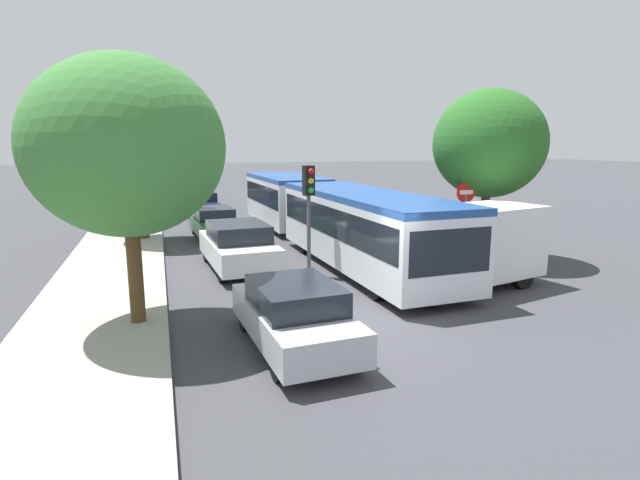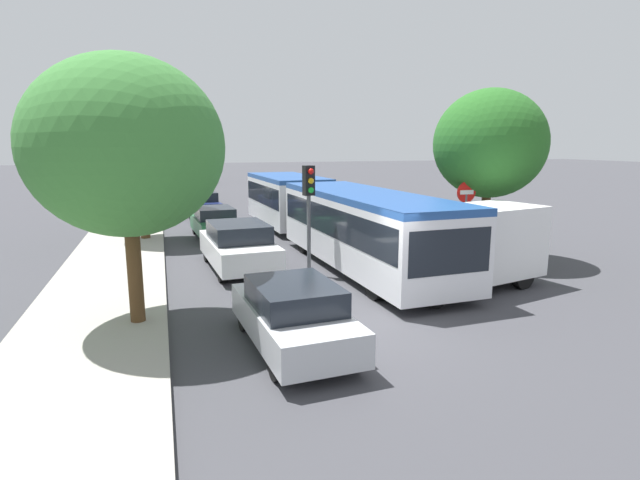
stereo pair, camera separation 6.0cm
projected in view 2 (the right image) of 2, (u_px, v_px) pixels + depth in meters
The scene contains 17 objects.
ground_plane at pixel (369, 327), 11.16m from camera, with size 200.00×200.00×0.00m, color #3D3D42.
kerb_strip_left at pixel (135, 210), 30.35m from camera, with size 3.20×54.78×0.14m, color #9E998E.
articulated_bus at pixel (325, 211), 19.48m from camera, with size 3.21×17.06×2.52m.
city_bus_rear at pixel (184, 170), 52.23m from camera, with size 2.56×10.96×2.35m.
queued_car_silver at pixel (293, 315), 9.93m from camera, with size 1.90×4.03×1.37m.
queued_car_white at pixel (238, 246), 16.22m from camera, with size 2.14×4.53×1.54m.
queued_car_green at pixel (215, 222), 21.66m from camera, with size 1.87×3.97×1.35m.
queued_car_navy at pixel (201, 204), 28.14m from camera, with size 1.94×4.11×1.40m.
queued_car_graphite at pixel (195, 192), 34.21m from camera, with size 2.13×4.50×1.53m.
queued_car_tan at pixel (192, 186), 39.49m from camera, with size 2.07×4.39×1.49m.
white_van at pixel (466, 246), 13.93m from camera, with size 5.31×3.00×2.31m.
traffic_light at pixel (309, 195), 15.12m from camera, with size 0.36×0.38×3.40m.
no_entry_sign at pixel (465, 210), 16.58m from camera, with size 0.70×0.08×2.82m.
direction_sign_post at pixel (471, 185), 17.90m from camera, with size 0.36×1.38×3.60m.
tree_left_near at pixel (129, 152), 10.56m from camera, with size 4.12×4.12×5.88m.
tree_left_mid at pixel (140, 135), 20.27m from camera, with size 3.93×3.93×6.81m.
tree_right_near at pixel (491, 147), 17.00m from camera, with size 3.80×3.80×5.89m.
Camera 2 is at (-4.25, -9.76, 4.04)m, focal length 28.00 mm.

